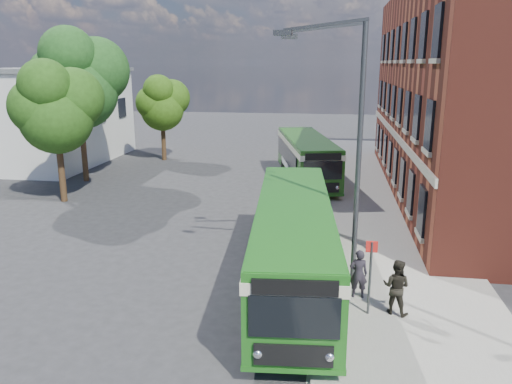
# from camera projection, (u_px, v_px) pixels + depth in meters

# --- Properties ---
(ground) EXTENTS (120.00, 120.00, 0.00)m
(ground) POSITION_uv_depth(u_px,v_px,m) (221.00, 257.00, 20.34)
(ground) COLOR #2B2A2D
(ground) RESTS_ON ground
(pavement) EXTENTS (6.00, 48.00, 0.15)m
(pavement) POSITION_uv_depth(u_px,v_px,m) (380.00, 208.00, 26.95)
(pavement) COLOR gray
(pavement) RESTS_ON ground
(kerb_line) EXTENTS (0.12, 48.00, 0.01)m
(kerb_line) POSITION_uv_depth(u_px,v_px,m) (323.00, 207.00, 27.42)
(kerb_line) COLOR beige
(kerb_line) RESTS_ON ground
(brick_office) EXTENTS (12.10, 26.00, 14.20)m
(brick_office) POSITION_uv_depth(u_px,v_px,m) (509.00, 76.00, 28.02)
(brick_office) COLOR maroon
(brick_office) RESTS_ON ground
(white_building) EXTENTS (9.40, 13.40, 7.30)m
(white_building) POSITION_uv_depth(u_px,v_px,m) (47.00, 116.00, 39.28)
(white_building) COLOR silver
(white_building) RESTS_ON ground
(flagpole) EXTENTS (0.95, 0.10, 9.00)m
(flagpole) POSITION_uv_depth(u_px,v_px,m) (80.00, 105.00, 33.36)
(flagpole) COLOR #393B3E
(flagpole) RESTS_ON ground
(street_lamp) EXTENTS (2.96, 2.38, 9.00)m
(street_lamp) POSITION_uv_depth(u_px,v_px,m) (348.00, 153.00, 16.52)
(street_lamp) COLOR #393B3E
(street_lamp) RESTS_ON ground
(bus_stop_sign) EXTENTS (0.35, 0.08, 2.52)m
(bus_stop_sign) POSITION_uv_depth(u_px,v_px,m) (370.00, 273.00, 15.12)
(bus_stop_sign) COLOR #393B3E
(bus_stop_sign) RESTS_ON ground
(bus_front) EXTENTS (3.54, 12.37, 3.02)m
(bus_front) POSITION_uv_depth(u_px,v_px,m) (294.00, 235.00, 17.45)
(bus_front) COLOR #1D6018
(bus_front) RESTS_ON ground
(bus_rear) EXTENTS (4.85, 11.01, 3.02)m
(bus_rear) POSITION_uv_depth(u_px,v_px,m) (306.00, 155.00, 32.61)
(bus_rear) COLOR #205917
(bus_rear) RESTS_ON ground
(pedestrian_a) EXTENTS (0.63, 0.44, 1.65)m
(pedestrian_a) POSITION_uv_depth(u_px,v_px,m) (358.00, 274.00, 16.36)
(pedestrian_a) COLOR black
(pedestrian_a) RESTS_ON pavement
(pedestrian_b) EXTENTS (1.05, 0.95, 1.76)m
(pedestrian_b) POSITION_uv_depth(u_px,v_px,m) (396.00, 287.00, 15.28)
(pedestrian_b) COLOR black
(pedestrian_b) RESTS_ON pavement
(tree_left) EXTENTS (4.70, 4.47, 7.94)m
(tree_left) POSITION_uv_depth(u_px,v_px,m) (56.00, 106.00, 27.18)
(tree_left) COLOR #362513
(tree_left) RESTS_ON ground
(tree_mid) EXTENTS (5.87, 5.58, 9.92)m
(tree_mid) POSITION_uv_depth(u_px,v_px,m) (78.00, 78.00, 31.76)
(tree_mid) COLOR #362513
(tree_mid) RESTS_ON ground
(tree_right) EXTENTS (4.05, 3.85, 6.84)m
(tree_right) POSITION_uv_depth(u_px,v_px,m) (162.00, 103.00, 39.53)
(tree_right) COLOR #362513
(tree_right) RESTS_ON ground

